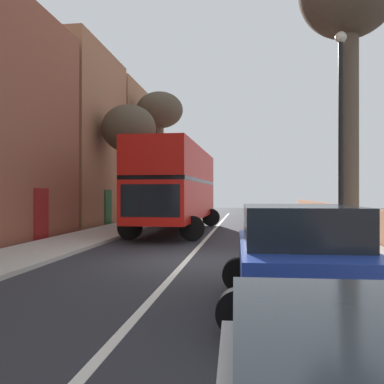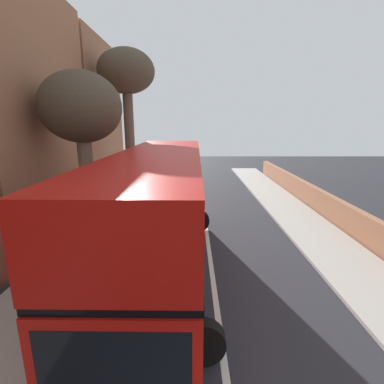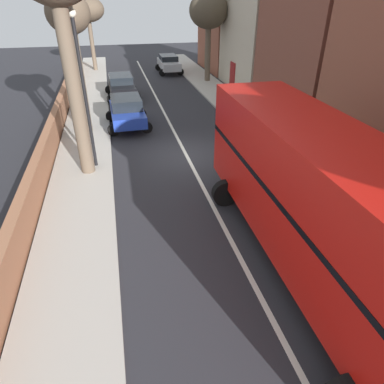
{
  "view_description": "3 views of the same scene",
  "coord_description": "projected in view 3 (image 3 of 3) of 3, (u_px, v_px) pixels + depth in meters",
  "views": [
    {
      "loc": [
        1.7,
        -11.59,
        1.91
      ],
      "look_at": [
        -0.65,
        6.03,
        1.95
      ],
      "focal_mm": 38.72,
      "sensor_mm": 36.0,
      "label": 1
    },
    {
      "loc": [
        -0.68,
        -0.24,
        4.95
      ],
      "look_at": [
        -0.67,
        11.86,
        1.96
      ],
      "focal_mm": 26.41,
      "sensor_mm": 36.0,
      "label": 2
    },
    {
      "loc": [
        3.16,
        14.83,
        6.92
      ],
      "look_at": [
        0.95,
        5.32,
        1.08
      ],
      "focal_mm": 31.34,
      "sensor_mm": 36.0,
      "label": 3
    }
  ],
  "objects": [
    {
      "name": "street_tree_left_0",
      "position": [
        209.0,
        12.0,
        27.24
      ],
      "size": [
        3.19,
        3.19,
        6.94
      ],
      "color": "brown",
      "rests_on": "sidewalk_left"
    },
    {
      "name": "ground_plane",
      "position": [
        186.0,
        155.0,
        16.56
      ],
      "size": [
        84.0,
        84.0,
        0.0
      ],
      "primitive_type": "plane",
      "color": "#28282D"
    },
    {
      "name": "street_tree_right_5",
      "position": [
        87.0,
        11.0,
        31.43
      ],
      "size": [
        3.1,
        3.1,
        6.52
      ],
      "color": "brown",
      "rests_on": "sidewalk_right"
    },
    {
      "name": "sidewalk_right",
      "position": [
        83.0,
        164.0,
        15.57
      ],
      "size": [
        2.6,
        60.0,
        0.12
      ],
      "primitive_type": "cube",
      "color": "#B2ADA3",
      "rests_on": "ground"
    },
    {
      "name": "litter_bin_right",
      "position": [
        79.0,
        112.0,
        20.35
      ],
      "size": [
        0.55,
        0.55,
        1.09
      ],
      "color": "black",
      "rests_on": "sidewalk_right"
    },
    {
      "name": "parked_car_black_right_1",
      "position": [
        121.0,
        85.0,
        25.07
      ],
      "size": [
        2.54,
        4.56,
        1.65
      ],
      "color": "black",
      "rests_on": "ground"
    },
    {
      "name": "boundary_wall_right",
      "position": [
        45.0,
        155.0,
        14.97
      ],
      "size": [
        0.36,
        54.0,
        1.31
      ],
      "primitive_type": "cube",
      "color": "#9E6647",
      "rests_on": "ground"
    },
    {
      "name": "double_decker_bus",
      "position": [
        320.0,
        199.0,
        8.61
      ],
      "size": [
        3.66,
        11.03,
        4.06
      ],
      "color": "red",
      "rests_on": "ground"
    },
    {
      "name": "terraced_houses_left",
      "position": [
        366.0,
        43.0,
        15.48
      ],
      "size": [
        4.07,
        47.68,
        10.43
      ],
      "color": "brown",
      "rests_on": "ground"
    },
    {
      "name": "sidewalk_left",
      "position": [
        278.0,
        145.0,
        17.48
      ],
      "size": [
        2.6,
        60.0,
        0.12
      ],
      "primitive_type": "cube",
      "color": "#B2ADA3",
      "rests_on": "ground"
    },
    {
      "name": "parked_car_silver_left_2",
      "position": [
        169.0,
        63.0,
        32.92
      ],
      "size": [
        2.39,
        4.36,
        1.64
      ],
      "color": "#B7BABF",
      "rests_on": "ground"
    },
    {
      "name": "street_tree_right_1",
      "position": [
        70.0,
        27.0,
        16.38
      ],
      "size": [
        2.11,
        2.11,
        6.92
      ],
      "color": "#7A6B56",
      "rests_on": "sidewalk_right"
    },
    {
      "name": "lamppost_right",
      "position": [
        83.0,
        82.0,
        13.42
      ],
      "size": [
        0.32,
        0.32,
        6.31
      ],
      "color": "black",
      "rests_on": "sidewalk_right"
    },
    {
      "name": "road_centre_line",
      "position": [
        186.0,
        155.0,
        16.56
      ],
      "size": [
        0.16,
        54.0,
        0.01
      ],
      "primitive_type": "cube",
      "color": "silver",
      "rests_on": "ground"
    },
    {
      "name": "parked_car_blue_right_0",
      "position": [
        127.0,
        111.0,
        19.59
      ],
      "size": [
        2.58,
        4.17,
        1.71
      ],
      "color": "#1E389E",
      "rests_on": "ground"
    }
  ]
}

